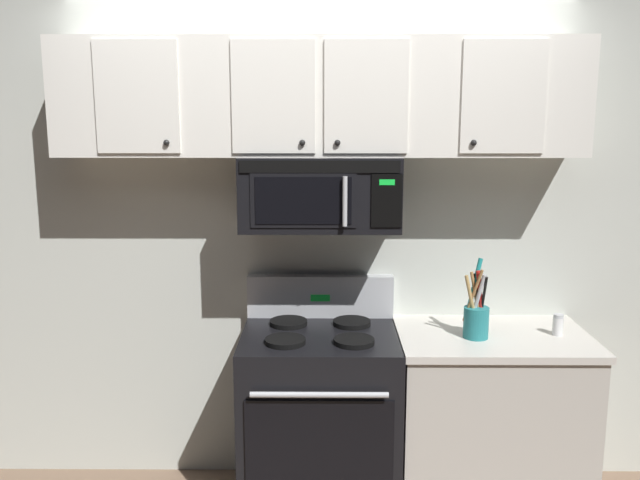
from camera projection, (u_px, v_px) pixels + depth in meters
back_wall at (320, 229)px, 3.58m from camera, size 5.20×0.10×2.70m
stove_range at (320, 417)px, 3.38m from camera, size 0.76×0.69×1.12m
over_range_microwave at (320, 192)px, 3.29m from camera, size 0.76×0.43×0.35m
upper_cabinets at (320, 98)px, 3.24m from camera, size 2.50×0.36×0.55m
counter_segment at (489, 420)px, 3.39m from camera, size 0.93×0.65×0.90m
utensil_crock_teal at (476, 316)px, 3.23m from camera, size 0.13×0.12×0.38m
salt_shaker at (558, 325)px, 3.27m from camera, size 0.05×0.05×0.10m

